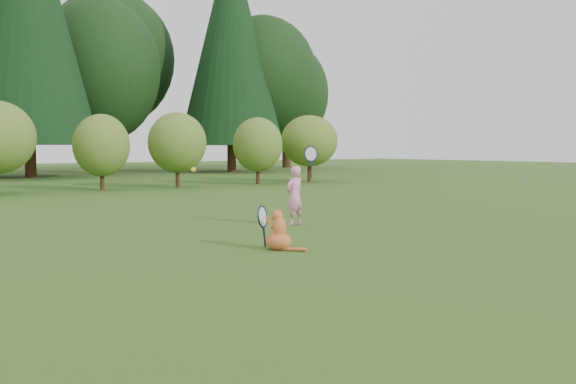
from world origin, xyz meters
TOP-DOWN VIEW (x-y plane):
  - ground at (0.00, 0.00)m, footprint 100.00×100.00m
  - shrub_row at (0.00, 13.00)m, footprint 28.00×3.00m
  - child at (1.23, 2.01)m, footprint 0.60×0.37m
  - cat at (-0.60, -0.07)m, footprint 0.42×0.74m
  - tennis_ball at (-0.96, 1.68)m, footprint 0.08×0.08m

SIDE VIEW (x-z plane):
  - ground at x=0.00m, z-range 0.00..0.00m
  - cat at x=-0.60m, z-range -0.09..0.67m
  - child at x=1.23m, z-range -0.24..1.34m
  - tennis_ball at x=-0.96m, z-range 1.01..1.08m
  - shrub_row at x=0.00m, z-range 0.00..2.80m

